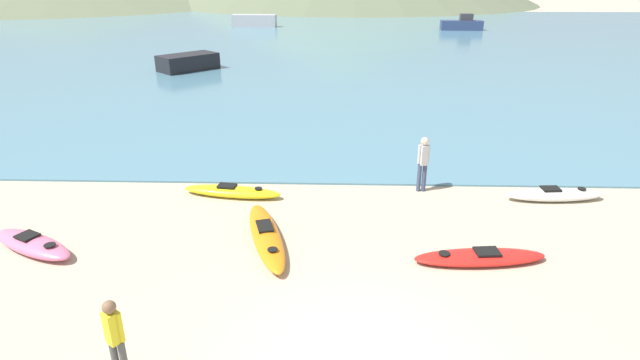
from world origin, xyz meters
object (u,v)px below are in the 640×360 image
(kayak_on_sand_0, at_px, (266,235))
(moored_boat_0, at_px, (188,62))
(kayak_on_sand_1, at_px, (32,244))
(moored_boat_1, at_px, (462,24))
(kayak_on_sand_3, at_px, (232,191))
(kayak_on_sand_4, at_px, (554,195))
(moored_boat_3, at_px, (254,21))
(person_near_waterline, at_px, (423,161))
(kayak_on_sand_2, at_px, (480,257))
(person_near_foreground, at_px, (115,337))

(kayak_on_sand_0, relative_size, moored_boat_0, 0.89)
(moored_boat_0, bearing_deg, kayak_on_sand_0, -70.10)
(kayak_on_sand_1, relative_size, moored_boat_1, 0.58)
(kayak_on_sand_3, bearing_deg, moored_boat_1, 69.10)
(kayak_on_sand_3, relative_size, kayak_on_sand_4, 1.05)
(moored_boat_0, bearing_deg, moored_boat_1, 46.03)
(kayak_on_sand_3, relative_size, moored_boat_3, 0.59)
(kayak_on_sand_1, bearing_deg, moored_boat_0, 96.36)
(kayak_on_sand_1, relative_size, person_near_waterline, 1.56)
(moored_boat_1, bearing_deg, kayak_on_sand_2, -102.42)
(kayak_on_sand_2, bearing_deg, kayak_on_sand_1, 179.01)
(kayak_on_sand_1, distance_m, kayak_on_sand_3, 5.30)
(kayak_on_sand_0, height_order, person_near_waterline, person_near_waterline)
(kayak_on_sand_1, xyz_separation_m, kayak_on_sand_4, (13.68, 3.28, -0.00))
(kayak_on_sand_1, xyz_separation_m, kayak_on_sand_2, (10.61, -0.18, -0.05))
(kayak_on_sand_4, bearing_deg, kayak_on_sand_3, -179.81)
(kayak_on_sand_4, xyz_separation_m, moored_boat_0, (-16.25, 19.79, 0.40))
(moored_boat_1, height_order, moored_boat_3, moored_boat_1)
(person_near_foreground, height_order, moored_boat_0, person_near_foreground)
(kayak_on_sand_2, xyz_separation_m, kayak_on_sand_3, (-6.42, 3.43, 0.03))
(kayak_on_sand_1, distance_m, kayak_on_sand_4, 14.07)
(kayak_on_sand_3, xyz_separation_m, moored_boat_3, (-6.52, 47.08, 0.58))
(kayak_on_sand_3, relative_size, moored_boat_0, 0.75)
(kayak_on_sand_3, xyz_separation_m, person_near_foreground, (-0.40, -7.26, 0.74))
(moored_boat_0, distance_m, moored_boat_1, 34.17)
(kayak_on_sand_0, bearing_deg, kayak_on_sand_4, 18.14)
(person_near_foreground, bearing_deg, kayak_on_sand_3, 86.83)
(kayak_on_sand_0, distance_m, kayak_on_sand_4, 8.55)
(kayak_on_sand_4, bearing_deg, moored_boat_1, 80.45)
(kayak_on_sand_2, distance_m, moored_boat_3, 52.14)
(person_near_waterline, bearing_deg, moored_boat_0, 122.90)
(kayak_on_sand_2, xyz_separation_m, person_near_waterline, (-0.74, 4.00, 0.86))
(person_near_foreground, bearing_deg, moored_boat_1, 71.43)
(kayak_on_sand_2, bearing_deg, moored_boat_0, 119.56)
(kayak_on_sand_3, height_order, moored_boat_1, moored_boat_1)
(kayak_on_sand_1, relative_size, moored_boat_0, 0.66)
(moored_boat_3, bearing_deg, kayak_on_sand_1, -87.36)
(person_near_foreground, relative_size, moored_boat_0, 0.39)
(person_near_foreground, bearing_deg, kayak_on_sand_2, 29.30)
(kayak_on_sand_1, bearing_deg, kayak_on_sand_4, 13.48)
(kayak_on_sand_0, distance_m, moored_boat_3, 50.33)
(kayak_on_sand_2, height_order, kayak_on_sand_4, kayak_on_sand_4)
(moored_boat_3, bearing_deg, person_near_foreground, -83.58)
(kayak_on_sand_1, distance_m, moored_boat_0, 23.21)
(kayak_on_sand_2, bearing_deg, moored_boat_3, 104.37)
(kayak_on_sand_4, height_order, person_near_waterline, person_near_waterline)
(moored_boat_0, height_order, moored_boat_1, moored_boat_1)
(person_near_waterline, height_order, moored_boat_3, person_near_waterline)
(person_near_foreground, xyz_separation_m, person_near_waterline, (6.09, 7.83, 0.08))
(kayak_on_sand_4, distance_m, moored_boat_1, 45.01)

